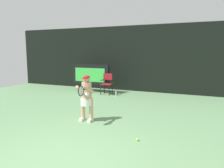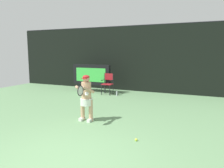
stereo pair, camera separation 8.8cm
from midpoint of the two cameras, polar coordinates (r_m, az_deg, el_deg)
name	(u,v)px [view 2 (the right image)]	position (r m, az deg, el deg)	size (l,w,h in m)	color
backdrop_screen	(156,59)	(12.09, 11.67, 6.37)	(18.00, 0.12, 3.66)	black
scoreboard	(91,75)	(12.11, -5.16, 2.41)	(2.20, 0.21, 1.50)	black
umpire_chair	(108,82)	(11.38, -0.90, 0.40)	(0.52, 0.44, 1.08)	black
water_bottle	(117,93)	(11.04, 1.47, -2.46)	(0.07, 0.07, 0.27)	silver
tennis_player	(86,96)	(7.00, -6.35, -3.15)	(0.54, 0.62, 1.47)	white
tennis_racket	(81,91)	(6.45, -7.70, -1.74)	(0.03, 0.60, 0.31)	black
tennis_ball_spare	(136,140)	(5.65, 6.75, -14.17)	(0.07, 0.07, 0.07)	#CCDB3D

